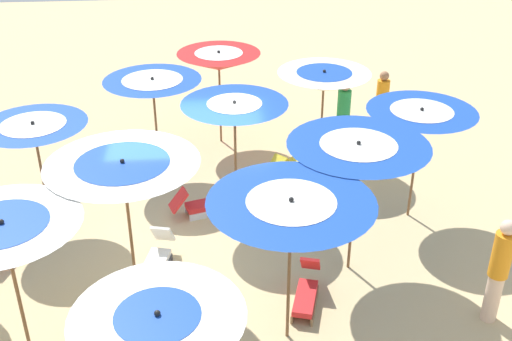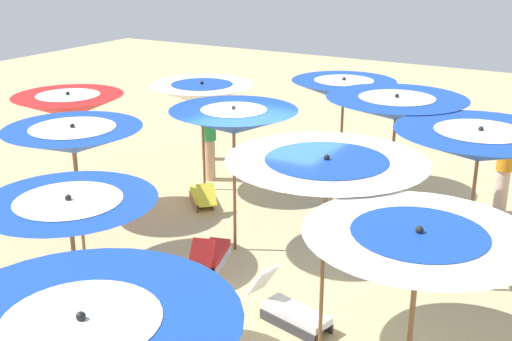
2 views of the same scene
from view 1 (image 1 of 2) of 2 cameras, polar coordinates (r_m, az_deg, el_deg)
The scene contains 19 objects.
ground at distance 11.74m, azimuth -5.41°, elevation -6.72°, with size 37.86×37.86×0.04m, color #D1B57F.
beach_umbrella_0 at distance 14.67m, azimuth -3.37°, elevation 9.83°, with size 1.92×1.92×2.29m.
beach_umbrella_1 at distance 13.28m, azimuth -9.29°, elevation 7.35°, with size 2.02×2.02×2.25m.
beach_umbrella_2 at distance 11.89m, azimuth -19.37°, elevation 3.18°, with size 1.91×1.91×2.20m.
beach_umbrella_4 at distance 13.71m, azimuth 6.14°, elevation 8.02°, with size 2.00×2.00×2.22m.
beach_umbrella_5 at distance 11.57m, azimuth -1.94°, elevation 5.23°, with size 1.97×1.97×2.40m.
beach_umbrella_6 at distance 9.48m, azimuth -11.88°, elevation -0.12°, with size 2.29×2.29×2.50m.
beach_umbrella_7 at distance 8.56m, azimuth -21.77°, elevation -5.45°, with size 2.00×2.00×2.48m.
beach_umbrella_8 at distance 11.92m, azimuth 14.63°, elevation 4.41°, with size 2.01×2.01×2.30m.
beach_umbrella_9 at distance 10.07m, azimuth 9.17°, elevation 1.45°, with size 2.27×2.27×2.44m.
beach_umbrella_10 at distance 8.51m, azimuth 3.16°, elevation -3.97°, with size 2.30×2.30×2.43m.
beach_umbrella_11 at distance 7.02m, azimuth -8.78°, elevation -13.85°, with size 1.90×1.90×2.28m.
lounger_1 at distance 10.28m, azimuth 4.55°, elevation -10.94°, with size 1.22×0.65×0.65m.
lounger_2 at distance 12.47m, azimuth -4.91°, elevation -3.10°, with size 0.67×1.20×0.62m.
lounger_3 at distance 13.89m, azimuth 3.06°, elevation 0.50°, with size 1.05×1.06×0.57m.
lounger_5 at distance 11.03m, azimuth -9.04°, elevation -8.11°, with size 1.28×0.64×0.67m.
beachgoer_0 at distance 10.17m, azimuth 21.07°, elevation -8.30°, with size 0.30×0.30×1.81m.
beachgoer_1 at distance 15.43m, azimuth 11.27°, elevation 5.87°, with size 0.30×0.30×1.75m.
beachgoer_2 at distance 14.39m, azimuth 7.87°, elevation 4.78°, with size 0.30×0.30×1.87m.
Camera 1 is at (9.59, 0.29, 6.75)m, focal length 44.30 mm.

